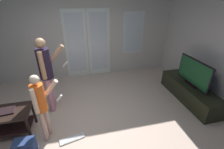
{
  "coord_description": "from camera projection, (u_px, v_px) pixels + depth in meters",
  "views": [
    {
      "loc": [
        0.07,
        -2.23,
        2.32
      ],
      "look_at": [
        0.67,
        0.34,
        0.98
      ],
      "focal_mm": 24.96,
      "sensor_mm": 36.0,
      "label": 1
    }
  ],
  "objects": [
    {
      "name": "ground_plane",
      "position": [
        82.0,
        132.0,
        2.97
      ],
      "size": [
        6.14,
        4.95,
        0.02
      ],
      "primitive_type": "cube",
      "color": "beige"
    },
    {
      "name": "wall_back_with_doors",
      "position": [
        75.0,
        36.0,
        4.53
      ],
      "size": [
        6.14,
        0.09,
        2.6
      ],
      "color": "beige",
      "rests_on": "ground_plane"
    },
    {
      "name": "coffee_table",
      "position": [
        5.0,
        119.0,
        2.75
      ],
      "size": [
        0.89,
        0.52,
        0.52
      ],
      "color": "black",
      "rests_on": "ground_plane"
    },
    {
      "name": "tv_stand",
      "position": [
        189.0,
        92.0,
        3.81
      ],
      "size": [
        0.49,
        1.71,
        0.41
      ],
      "color": "black",
      "rests_on": "ground_plane"
    },
    {
      "name": "flat_screen_tv",
      "position": [
        194.0,
        73.0,
        3.58
      ],
      "size": [
        0.08,
        1.0,
        0.63
      ],
      "color": "black",
      "rests_on": "tv_stand"
    },
    {
      "name": "person_adult",
      "position": [
        46.0,
        70.0,
        3.15
      ],
      "size": [
        0.57,
        0.44,
        1.62
      ],
      "color": "pink",
      "rests_on": "ground_plane"
    },
    {
      "name": "person_child",
      "position": [
        41.0,
        103.0,
        2.53
      ],
      "size": [
        0.45,
        0.34,
        1.27
      ],
      "color": "tan",
      "rests_on": "ground_plane"
    },
    {
      "name": "backpack",
      "position": [
        25.0,
        148.0,
        2.5
      ],
      "size": [
        0.31,
        0.23,
        0.28
      ],
      "color": "navy",
      "rests_on": "ground_plane"
    },
    {
      "name": "loose_keyboard",
      "position": [
        72.0,
        139.0,
        2.81
      ],
      "size": [
        0.46,
        0.23,
        0.02
      ],
      "color": "white",
      "rests_on": "ground_plane"
    },
    {
      "name": "laptop_closed",
      "position": [
        5.0,
        111.0,
        2.7
      ],
      "size": [
        0.33,
        0.27,
        0.02
      ],
      "primitive_type": "cube",
      "rotation": [
        0.0,
        0.0,
        0.13
      ],
      "color": "black",
      "rests_on": "coffee_table"
    }
  ]
}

